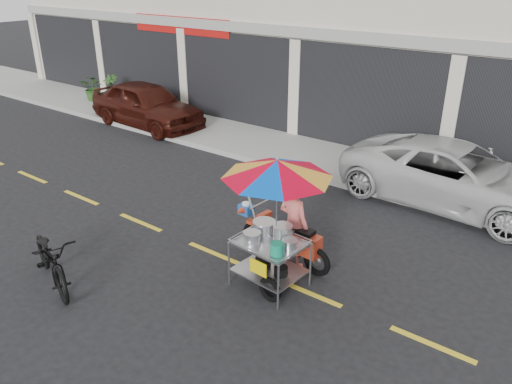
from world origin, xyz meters
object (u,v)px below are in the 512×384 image
Objects in this scene: near_bicycle at (51,259)px; food_vendor_rig at (281,201)px; maroon_sedan at (147,105)px; white_pickup at (456,176)px.

food_vendor_rig reaches higher than near_bicycle.
maroon_sedan is 8.89m from near_bicycle.
white_pickup reaches higher than near_bicycle.
white_pickup is (9.76, 0.00, -0.04)m from maroon_sedan.
food_vendor_rig is (8.33, -4.57, 0.68)m from maroon_sedan.
maroon_sedan is 9.76m from white_pickup.
food_vendor_rig is (-1.43, -4.58, 0.72)m from white_pickup.
maroon_sedan is 2.31× the size of near_bicycle.
near_bicycle is at bearing -135.57° from food_vendor_rig.
near_bicycle is (-4.26, -6.98, -0.20)m from white_pickup.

